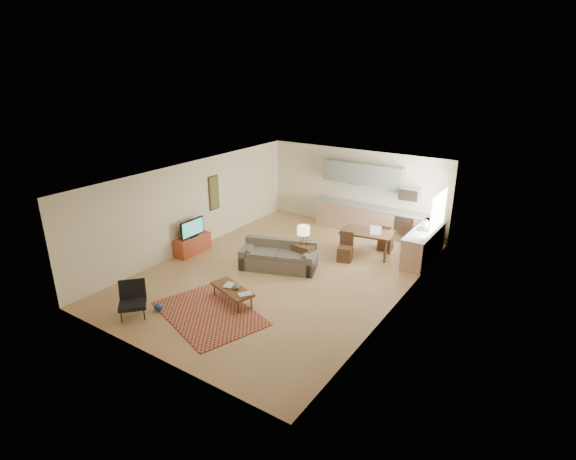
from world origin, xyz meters
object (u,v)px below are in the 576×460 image
Objects in this scene: armchair at (132,301)px; console_table at (303,256)px; dining_table at (366,243)px; sofa at (278,256)px; coffee_table at (232,295)px; tv_credenza at (192,245)px.

armchair reaches higher than console_table.
dining_table is at bearing 16.61° from armchair.
dining_table is at bearing 33.17° from sofa.
sofa is 0.69m from console_table.
dining_table is at bearing 63.35° from console_table.
dining_table is (1.49, 4.37, 0.19)m from coffee_table.
armchair reaches higher than sofa.
sofa reaches higher than coffee_table.
tv_credenza is (-2.94, 1.62, 0.08)m from coffee_table.
dining_table is at bearing 31.90° from tv_credenza.
sofa reaches higher than tv_credenza.
coffee_table is 1.07× the size of tv_credenza.
sofa is 2.84m from tv_credenza.
sofa is at bearing -138.33° from console_table.
sofa is 2.75m from dining_table.
dining_table is at bearing 89.03° from coffee_table.
armchair reaches higher than coffee_table.
console_table is at bearing 16.09° from tv_credenza.
armchair is 3.66m from tv_credenza.
sofa is at bearing 23.83° from armchair.
sofa is 1.47× the size of dining_table.
armchair is at bearing -128.79° from sofa.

